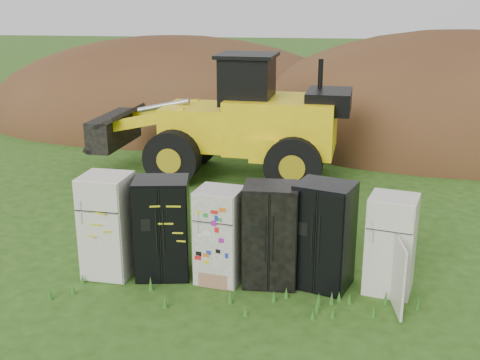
{
  "coord_description": "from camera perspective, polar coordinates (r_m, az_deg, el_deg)",
  "views": [
    {
      "loc": [
        1.23,
        -9.48,
        4.84
      ],
      "look_at": [
        -0.37,
        2.0,
        1.22
      ],
      "focal_mm": 45.0,
      "sensor_mm": 36.0,
      "label": 1
    }
  ],
  "objects": [
    {
      "name": "ground",
      "position": [
        10.72,
        0.5,
        -9.51
      ],
      "size": [
        120.0,
        120.0,
        0.0
      ],
      "primitive_type": "plane",
      "color": "#274913",
      "rests_on": "ground"
    },
    {
      "name": "dirt_mound_right",
      "position": [
        22.94,
        19.82,
        4.11
      ],
      "size": [
        15.67,
        11.49,
        7.33
      ],
      "primitive_type": "ellipsoid",
      "color": "#4D2B18",
      "rests_on": "ground"
    },
    {
      "name": "dirt_mound_left",
      "position": [
        25.14,
        -6.15,
        6.12
      ],
      "size": [
        15.61,
        11.71,
        6.46
      ],
      "primitive_type": "ellipsoid",
      "color": "#4D2B18",
      "rests_on": "ground"
    },
    {
      "name": "fridge_dark_mid",
      "position": [
        10.31,
        2.92,
        -5.2
      ],
      "size": [
        0.93,
        0.76,
        1.78
      ],
      "primitive_type": null,
      "rotation": [
        0.0,
        0.0,
        0.02
      ],
      "color": "black",
      "rests_on": "ground"
    },
    {
      "name": "fridge_black_right",
      "position": [
        10.3,
        7.95,
        -5.22
      ],
      "size": [
        1.12,
        1.02,
        1.84
      ],
      "primitive_type": null,
      "rotation": [
        0.0,
        0.0,
        -0.33
      ],
      "color": "black",
      "rests_on": "ground"
    },
    {
      "name": "fridge_black_side",
      "position": [
        10.65,
        -7.37,
        -4.54
      ],
      "size": [
        1.04,
        0.88,
        1.79
      ],
      "primitive_type": null,
      "rotation": [
        0.0,
        0.0,
        0.16
      ],
      "color": "black",
      "rests_on": "ground"
    },
    {
      "name": "fridge_open_door",
      "position": [
        10.36,
        14.1,
        -5.93
      ],
      "size": [
        0.91,
        0.87,
        1.68
      ],
      "primitive_type": null,
      "rotation": [
        0.0,
        0.0,
        -0.25
      ],
      "color": "white",
      "rests_on": "ground"
    },
    {
      "name": "fridge_sticker",
      "position": [
        10.41,
        -1.95,
        -5.28
      ],
      "size": [
        0.85,
        0.8,
        1.68
      ],
      "primitive_type": null,
      "rotation": [
        0.0,
        0.0,
        -0.16
      ],
      "color": "white",
      "rests_on": "ground"
    },
    {
      "name": "fridge_leftmost",
      "position": [
        10.87,
        -12.42,
        -4.22
      ],
      "size": [
        0.86,
        0.83,
        1.84
      ],
      "primitive_type": null,
      "rotation": [
        0.0,
        0.0,
        -0.06
      ],
      "color": "white",
      "rests_on": "ground"
    },
    {
      "name": "wheel_loader",
      "position": [
        16.29,
        -2.23,
        6.09
      ],
      "size": [
        7.08,
        3.27,
        3.34
      ],
      "primitive_type": null,
      "rotation": [
        0.0,
        0.0,
        -0.07
      ],
      "color": "yellow",
      "rests_on": "ground"
    }
  ]
}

